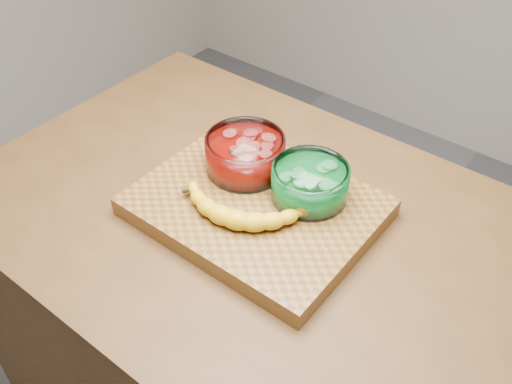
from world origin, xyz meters
The scene contains 5 objects.
counter centered at (0.00, 0.00, 0.45)m, with size 1.20×0.80×0.90m, color #4F3217.
cutting_board centered at (0.00, 0.00, 0.92)m, with size 0.45×0.35×0.04m, color brown.
bowl_red centered at (-0.08, 0.06, 0.98)m, with size 0.16×0.16×0.08m.
bowl_green centered at (0.08, 0.07, 0.97)m, with size 0.15×0.15×0.07m.
banana centered at (0.00, -0.04, 0.96)m, with size 0.27×0.17×0.04m, color gold, non-canonical shape.
Camera 1 is at (0.51, -0.65, 1.69)m, focal length 40.00 mm.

